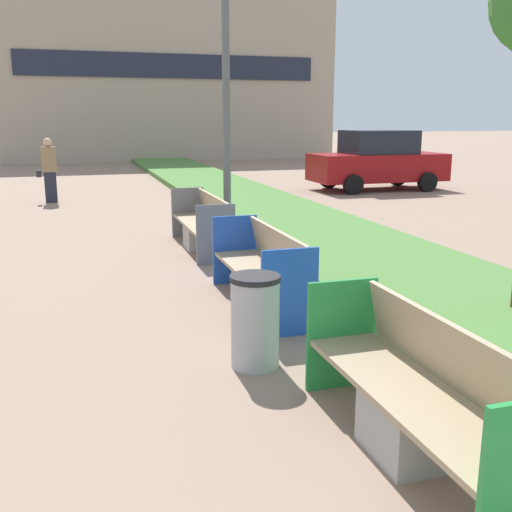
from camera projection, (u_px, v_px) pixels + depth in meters
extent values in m
cube|color=#4C7A38|center=(301.00, 226.00, 12.16)|extent=(2.80, 120.00, 0.18)
cube|color=tan|center=(162.00, 79.00, 33.78)|extent=(18.01, 7.18, 8.72)
cube|color=#1E2333|center=(172.00, 66.00, 30.29)|extent=(15.13, 0.08, 1.20)
cube|color=#9E9B96|center=(410.00, 426.00, 4.04)|extent=(0.52, 0.60, 0.42)
cube|color=tan|center=(412.00, 395.00, 3.99)|extent=(0.58, 2.17, 0.05)
cube|color=tan|center=(450.00, 354.00, 4.00)|extent=(0.14, 2.09, 0.48)
cube|color=#238C3D|center=(342.00, 334.00, 5.01)|extent=(0.62, 0.04, 0.94)
cube|color=#9E9B96|center=(258.00, 289.00, 7.26)|extent=(0.52, 0.60, 0.42)
cube|color=tan|center=(258.00, 271.00, 7.21)|extent=(0.58, 2.15, 0.05)
cube|color=tan|center=(280.00, 248.00, 7.23)|extent=(0.14, 2.06, 0.48)
cube|color=blue|center=(290.00, 293.00, 6.19)|extent=(0.62, 0.04, 0.94)
cube|color=blue|center=(235.00, 250.00, 8.23)|extent=(0.62, 0.04, 0.94)
cube|color=#9E9B96|center=(201.00, 237.00, 10.45)|extent=(0.52, 0.60, 0.42)
cube|color=tan|center=(200.00, 224.00, 10.39)|extent=(0.58, 2.31, 0.05)
cube|color=tan|center=(215.00, 208.00, 10.41)|extent=(0.14, 2.22, 0.48)
cube|color=slate|center=(216.00, 235.00, 9.29)|extent=(0.62, 0.04, 0.94)
cube|color=slate|center=(188.00, 212.00, 11.48)|extent=(0.62, 0.04, 0.94)
cylinder|color=#9EA0A5|center=(255.00, 324.00, 5.45)|extent=(0.44, 0.44, 0.81)
cylinder|color=black|center=(255.00, 278.00, 5.35)|extent=(0.46, 0.46, 0.05)
cylinder|color=#56595B|center=(226.00, 36.00, 10.45)|extent=(0.14, 0.14, 7.28)
cube|color=#232633|center=(51.00, 187.00, 16.13)|extent=(0.30, 0.22, 0.82)
cube|color=olive|center=(49.00, 159.00, 15.96)|extent=(0.38, 0.24, 0.67)
sphere|color=tan|center=(47.00, 142.00, 15.86)|extent=(0.23, 0.23, 0.23)
cube|color=#232328|center=(39.00, 174.00, 15.96)|extent=(0.12, 0.20, 0.18)
cube|color=maroon|center=(377.00, 167.00, 18.88)|extent=(4.20, 1.77, 0.84)
cube|color=black|center=(379.00, 142.00, 18.71)|extent=(2.10, 1.55, 0.72)
cylinder|color=black|center=(427.00, 182.00, 18.50)|extent=(0.60, 0.20, 0.60)
cylinder|color=black|center=(398.00, 177.00, 20.18)|extent=(0.60, 0.20, 0.60)
cylinder|color=black|center=(353.00, 185.00, 17.78)|extent=(0.60, 0.20, 0.60)
cylinder|color=black|center=(329.00, 179.00, 19.46)|extent=(0.60, 0.20, 0.60)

